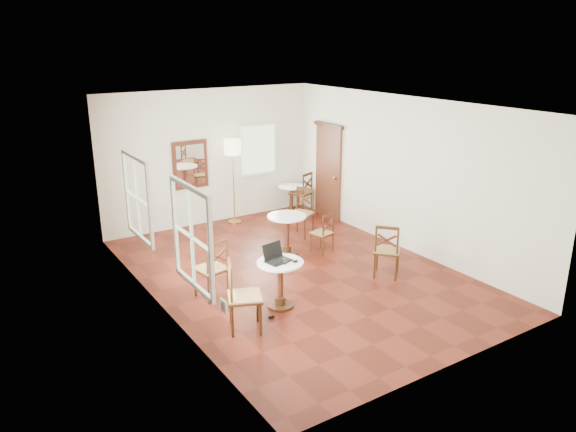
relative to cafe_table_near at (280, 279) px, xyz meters
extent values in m
plane|color=#5B1B0F|center=(0.93, 0.92, -0.47)|extent=(7.00, 7.00, 0.00)
cube|color=silver|center=(0.93, 4.42, 1.03)|extent=(5.00, 0.02, 3.00)
cube|color=silver|center=(0.93, -2.58, 1.03)|extent=(5.00, 0.02, 3.00)
cube|color=silver|center=(-1.57, 0.92, 1.03)|extent=(0.02, 7.00, 3.00)
cube|color=silver|center=(3.43, 0.92, 1.03)|extent=(0.02, 7.00, 3.00)
cube|color=white|center=(0.93, 0.92, 2.53)|extent=(5.00, 7.00, 0.02)
cube|color=brown|center=(3.39, 3.32, 0.58)|extent=(0.06, 0.90, 2.10)
cube|color=#3E230F|center=(3.37, 3.32, 1.68)|extent=(0.08, 1.02, 0.08)
sphere|color=#BF8C3F|center=(3.33, 3.00, 0.53)|extent=(0.07, 0.07, 0.07)
cube|color=#4E2315|center=(0.43, 4.38, 0.93)|extent=(0.80, 0.05, 1.05)
cube|color=white|center=(0.43, 4.35, 0.93)|extent=(0.64, 0.02, 0.88)
cube|color=white|center=(-1.54, -1.18, 0.48)|extent=(0.02, 0.16, 0.16)
torus|color=red|center=(-1.52, -1.18, 0.48)|extent=(0.02, 0.12, 0.12)
cube|color=white|center=(-1.54, -0.28, 1.08)|extent=(0.06, 1.22, 1.42)
cube|color=white|center=(-1.54, 1.92, 1.08)|extent=(0.06, 1.22, 1.42)
cube|color=white|center=(2.13, 4.39, 1.08)|extent=(1.02, 0.06, 1.22)
cylinder|color=#3E230F|center=(0.00, 0.00, -0.45)|extent=(0.41, 0.41, 0.04)
cylinder|color=#3E230F|center=(0.00, 0.00, -0.37)|extent=(0.17, 0.17, 0.12)
cylinder|color=#4E2315|center=(0.00, 0.00, -0.06)|extent=(0.09, 0.09, 0.62)
cylinder|color=#3E230F|center=(0.00, 0.00, 0.23)|extent=(0.14, 0.14, 0.06)
cylinder|color=white|center=(0.00, 0.00, 0.28)|extent=(0.72, 0.72, 0.03)
cylinder|color=#3E230F|center=(1.27, 1.80, -0.45)|extent=(0.43, 0.43, 0.04)
cylinder|color=#3E230F|center=(1.27, 1.80, -0.37)|extent=(0.17, 0.17, 0.13)
cylinder|color=#4E2315|center=(1.27, 1.80, -0.04)|extent=(0.10, 0.10, 0.64)
cylinder|color=#3E230F|center=(1.27, 1.80, 0.26)|extent=(0.15, 0.15, 0.06)
cylinder|color=white|center=(1.27, 1.80, 0.31)|extent=(0.75, 0.75, 0.03)
cylinder|color=#3E230F|center=(2.81, 4.00, -0.45)|extent=(0.36, 0.36, 0.04)
cylinder|color=#3E230F|center=(2.81, 4.00, -0.38)|extent=(0.14, 0.14, 0.11)
cylinder|color=#4E2315|center=(2.81, 4.00, -0.11)|extent=(0.08, 0.08, 0.54)
cylinder|color=#3E230F|center=(2.81, 4.00, 0.14)|extent=(0.13, 0.13, 0.05)
cylinder|color=white|center=(2.81, 4.00, 0.18)|extent=(0.63, 0.63, 0.03)
cylinder|color=#3E230F|center=(-0.60, 1.13, -0.24)|extent=(0.04, 0.04, 0.47)
cylinder|color=#3E230F|center=(-0.53, 0.76, -0.24)|extent=(0.04, 0.04, 0.47)
cylinder|color=#3E230F|center=(-0.97, 1.06, -0.24)|extent=(0.04, 0.04, 0.47)
cylinder|color=#3E230F|center=(-0.90, 0.69, -0.24)|extent=(0.04, 0.04, 0.47)
cube|color=#3E230F|center=(-0.75, 0.91, 0.01)|extent=(0.54, 0.54, 0.03)
cube|color=olive|center=(-0.75, 0.91, 0.02)|extent=(0.52, 0.52, 0.04)
cylinder|color=#3E230F|center=(-0.53, 0.76, 0.26)|extent=(0.04, 0.04, 0.53)
cylinder|color=#3E230F|center=(-0.90, 0.69, 0.26)|extent=(0.04, 0.04, 0.53)
cube|color=#3E230F|center=(-0.72, 0.72, 0.51)|extent=(0.40, 0.11, 0.05)
cube|color=#4E2315|center=(-0.72, 0.72, 0.28)|extent=(0.34, 0.09, 0.23)
cube|color=#4E2315|center=(-0.72, 0.72, 0.28)|extent=(0.34, 0.09, 0.23)
cylinder|color=#3E230F|center=(-0.69, -0.58, -0.22)|extent=(0.04, 0.04, 0.50)
cylinder|color=#3E230F|center=(-1.06, -0.42, -0.22)|extent=(0.04, 0.04, 0.50)
cylinder|color=#3E230F|center=(-0.53, -0.22, -0.22)|extent=(0.04, 0.04, 0.50)
cylinder|color=#3E230F|center=(-0.90, -0.06, -0.22)|extent=(0.04, 0.04, 0.50)
cube|color=#3E230F|center=(-0.80, -0.32, 0.03)|extent=(0.64, 0.64, 0.03)
cube|color=olive|center=(-0.80, -0.32, 0.05)|extent=(0.61, 0.61, 0.04)
cylinder|color=#3E230F|center=(-1.06, -0.42, 0.30)|extent=(0.04, 0.04, 0.55)
cylinder|color=#3E230F|center=(-0.90, -0.06, 0.30)|extent=(0.04, 0.04, 0.55)
cube|color=#3E230F|center=(-0.98, -0.24, 0.56)|extent=(0.20, 0.40, 0.06)
cube|color=#4E2315|center=(-0.98, -0.24, 0.31)|extent=(0.17, 0.34, 0.24)
cube|color=#4E2315|center=(-0.98, -0.24, 0.31)|extent=(0.17, 0.34, 0.24)
cylinder|color=#3E230F|center=(2.01, 1.70, -0.28)|extent=(0.03, 0.03, 0.39)
cylinder|color=#3E230F|center=(2.09, 1.40, -0.28)|extent=(0.03, 0.03, 0.39)
cylinder|color=#3E230F|center=(1.71, 1.62, -0.28)|extent=(0.03, 0.03, 0.39)
cylinder|color=#3E230F|center=(1.79, 1.32, -0.28)|extent=(0.03, 0.03, 0.39)
cube|color=#3E230F|center=(1.90, 1.51, -0.08)|extent=(0.46, 0.46, 0.03)
cube|color=olive|center=(1.90, 1.51, -0.07)|extent=(0.44, 0.44, 0.03)
cylinder|color=#3E230F|center=(2.09, 1.40, 0.13)|extent=(0.03, 0.03, 0.43)
cylinder|color=#3E230F|center=(1.79, 1.32, 0.13)|extent=(0.03, 0.03, 0.43)
cube|color=#3E230F|center=(1.94, 1.36, 0.33)|extent=(0.32, 0.11, 0.04)
cube|color=#4E2315|center=(1.94, 1.36, 0.14)|extent=(0.27, 0.09, 0.19)
cube|color=#4E2315|center=(1.94, 1.36, 0.14)|extent=(0.27, 0.09, 0.19)
cylinder|color=#3E230F|center=(2.47, -0.02, -0.24)|extent=(0.04, 0.04, 0.46)
cylinder|color=#3E230F|center=(2.19, -0.26, -0.24)|extent=(0.04, 0.04, 0.46)
cylinder|color=#3E230F|center=(2.23, 0.26, -0.24)|extent=(0.04, 0.04, 0.46)
cylinder|color=#3E230F|center=(1.95, 0.01, -0.24)|extent=(0.04, 0.04, 0.46)
cube|color=#3E230F|center=(2.21, 0.00, -0.01)|extent=(0.64, 0.64, 0.03)
cube|color=olive|center=(2.21, 0.00, 0.01)|extent=(0.61, 0.61, 0.04)
cylinder|color=#3E230F|center=(2.19, -0.26, 0.25)|extent=(0.04, 0.04, 0.51)
cylinder|color=#3E230F|center=(1.95, 0.01, 0.25)|extent=(0.04, 0.04, 0.51)
cube|color=#3E230F|center=(2.07, -0.13, 0.48)|extent=(0.29, 0.32, 0.05)
cube|color=#4E2315|center=(2.07, -0.13, 0.26)|extent=(0.24, 0.27, 0.23)
cube|color=#4E2315|center=(2.07, -0.13, 0.26)|extent=(0.24, 0.27, 0.23)
cylinder|color=#3E230F|center=(3.13, 4.16, -0.24)|extent=(0.04, 0.04, 0.47)
cylinder|color=#3E230F|center=(3.28, 3.81, -0.24)|extent=(0.04, 0.04, 0.47)
cylinder|color=#3E230F|center=(2.79, 4.02, -0.24)|extent=(0.04, 0.04, 0.47)
cylinder|color=#3E230F|center=(2.93, 3.67, -0.24)|extent=(0.04, 0.04, 0.47)
cube|color=#3E230F|center=(3.03, 3.92, 0.00)|extent=(0.60, 0.60, 0.03)
cube|color=olive|center=(3.03, 3.92, 0.01)|extent=(0.57, 0.57, 0.04)
cylinder|color=#3E230F|center=(3.28, 3.81, 0.25)|extent=(0.04, 0.04, 0.52)
cylinder|color=#3E230F|center=(2.93, 3.67, 0.25)|extent=(0.04, 0.04, 0.52)
cube|color=#3E230F|center=(3.10, 3.74, 0.49)|extent=(0.38, 0.19, 0.05)
cube|color=#4E2315|center=(3.10, 3.74, 0.26)|extent=(0.32, 0.15, 0.23)
cube|color=#4E2315|center=(3.10, 3.74, 0.26)|extent=(0.32, 0.15, 0.23)
cylinder|color=#3E230F|center=(1.83, 2.59, -0.23)|extent=(0.04, 0.04, 0.48)
cylinder|color=#3E230F|center=(2.16, 2.77, -0.23)|extent=(0.04, 0.04, 0.48)
cylinder|color=#3E230F|center=(2.01, 2.25, -0.23)|extent=(0.04, 0.04, 0.48)
cylinder|color=#3E230F|center=(2.34, 2.44, -0.23)|extent=(0.04, 0.04, 0.48)
cube|color=#3E230F|center=(2.08, 2.51, 0.01)|extent=(0.63, 0.63, 0.03)
cube|color=olive|center=(2.08, 2.51, 0.03)|extent=(0.61, 0.61, 0.04)
cylinder|color=#3E230F|center=(2.16, 2.77, 0.27)|extent=(0.04, 0.04, 0.53)
cylinder|color=#3E230F|center=(2.34, 2.44, 0.27)|extent=(0.04, 0.04, 0.53)
cube|color=#3E230F|center=(2.25, 2.60, 0.52)|extent=(0.22, 0.37, 0.05)
cube|color=#4E2315|center=(2.25, 2.60, 0.28)|extent=(0.19, 0.32, 0.23)
cube|color=#4E2315|center=(2.25, 2.60, 0.28)|extent=(0.19, 0.32, 0.23)
cylinder|color=#BF8C3F|center=(1.32, 4.07, -0.46)|extent=(0.31, 0.31, 0.03)
cylinder|color=#BF8C3F|center=(1.32, 4.07, 0.40)|extent=(0.03, 0.03, 1.75)
cylinder|color=beige|center=(1.32, 4.07, 1.28)|extent=(0.37, 0.37, 0.33)
cube|color=black|center=(-0.02, 0.02, 0.30)|extent=(0.41, 0.33, 0.02)
cube|color=black|center=(-0.02, 0.02, 0.31)|extent=(0.33, 0.21, 0.00)
cube|color=black|center=(-0.05, 0.15, 0.43)|extent=(0.38, 0.15, 0.25)
cube|color=silver|center=(-0.05, 0.15, 0.43)|extent=(0.33, 0.12, 0.21)
ellipsoid|color=black|center=(0.18, -0.15, 0.31)|extent=(0.11, 0.08, 0.04)
cylinder|color=black|center=(0.04, 0.20, 0.34)|extent=(0.09, 0.09, 0.10)
torus|color=black|center=(0.10, 0.20, 0.34)|extent=(0.07, 0.01, 0.07)
cylinder|color=white|center=(0.01, -0.13, 0.35)|extent=(0.07, 0.07, 0.11)
cube|color=black|center=(-0.31, -0.23, -0.45)|extent=(0.09, 0.05, 0.03)
camera|label=1|loc=(-4.12, -6.62, 3.56)|focal=34.33mm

